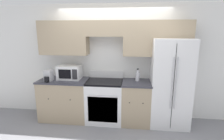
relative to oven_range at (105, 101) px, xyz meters
The scene contains 9 objects.
ground_plane 0.59m from the oven_range, 62.19° to the right, with size 12.00×12.00×0.00m, color gray.
wall_back 1.08m from the oven_range, 58.45° to the left, with size 8.00×0.39×2.60m.
lower_cabinets_left 0.93m from the oven_range, behind, with size 1.10×0.64×0.94m.
lower_cabinets_right 0.69m from the oven_range, ahead, with size 0.62×0.64×0.94m.
oven_range is the anchor object (origin of this frame).
refrigerator 1.47m from the oven_range, ahead, with size 0.80×0.80×1.86m.
microwave 1.03m from the oven_range, behind, with size 0.51×0.36×0.31m.
bottle 0.92m from the oven_range, ahead, with size 0.09×0.09×0.27m.
paper_towel_holder 1.35m from the oven_range, behind, with size 0.15×0.25×0.24m.
Camera 1 is at (0.42, -3.32, 2.02)m, focal length 28.00 mm.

